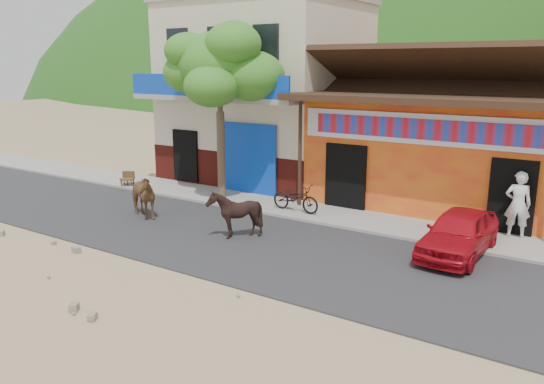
{
  "coord_description": "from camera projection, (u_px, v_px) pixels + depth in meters",
  "views": [
    {
      "loc": [
        6.77,
        -8.43,
        4.71
      ],
      "look_at": [
        -0.67,
        3.0,
        1.4
      ],
      "focal_mm": 35.0,
      "sensor_mm": 36.0,
      "label": 1
    }
  ],
  "objects": [
    {
      "name": "cafe_chair_right",
      "position": [
        127.0,
        173.0,
        20.44
      ],
      "size": [
        0.64,
        0.64,
        0.98
      ],
      "primitive_type": null,
      "rotation": [
        0.0,
        0.0,
        0.59
      ],
      "color": "#493118",
      "rests_on": "sidewalk"
    },
    {
      "name": "cafe_building",
      "position": [
        267.0,
        94.0,
        21.8
      ],
      "size": [
        7.0,
        6.0,
        7.0
      ],
      "primitive_type": "cube",
      "color": "beige",
      "rests_on": "ground"
    },
    {
      "name": "tree",
      "position": [
        220.0,
        112.0,
        17.99
      ],
      "size": [
        3.0,
        3.0,
        6.0
      ],
      "primitive_type": null,
      "color": "#2D721E",
      "rests_on": "sidewalk"
    },
    {
      "name": "cow_tan",
      "position": [
        140.0,
        196.0,
        16.41
      ],
      "size": [
        1.79,
        1.22,
        1.39
      ],
      "primitive_type": "imported",
      "rotation": [
        0.0,
        0.0,
        1.26
      ],
      "color": "brown",
      "rests_on": "road"
    },
    {
      "name": "cafe_chair_left",
      "position": [
        127.0,
        173.0,
        20.61
      ],
      "size": [
        0.46,
        0.46,
        0.91
      ],
      "primitive_type": null,
      "rotation": [
        0.0,
        0.0,
        0.08
      ],
      "color": "#542E1C",
      "rests_on": "sidewalk"
    },
    {
      "name": "pedestrian",
      "position": [
        518.0,
        204.0,
        14.23
      ],
      "size": [
        0.75,
        0.59,
        1.82
      ],
      "primitive_type": "imported",
      "rotation": [
        0.0,
        0.0,
        3.4
      ],
      "color": "white",
      "rests_on": "sidewalk"
    },
    {
      "name": "red_car",
      "position": [
        459.0,
        233.0,
        13.18
      ],
      "size": [
        1.51,
        3.44,
        1.15
      ],
      "primitive_type": "imported",
      "rotation": [
        0.0,
        0.0,
        -0.04
      ],
      "color": "#B60D19",
      "rests_on": "road"
    },
    {
      "name": "dance_club",
      "position": [
        448.0,
        151.0,
        18.22
      ],
      "size": [
        8.0,
        6.0,
        3.6
      ],
      "primitive_type": "cube",
      "color": "orange",
      "rests_on": "ground"
    },
    {
      "name": "scooter",
      "position": [
        296.0,
        198.0,
        16.83
      ],
      "size": [
        1.71,
        0.68,
        0.88
      ],
      "primitive_type": "imported",
      "rotation": [
        0.0,
        0.0,
        1.52
      ],
      "color": "black",
      "rests_on": "sidewalk"
    },
    {
      "name": "cow_dark",
      "position": [
        235.0,
        214.0,
        14.47
      ],
      "size": [
        1.35,
        1.23,
        1.36
      ],
      "primitive_type": "imported",
      "rotation": [
        0.0,
        0.0,
        -1.46
      ],
      "color": "black",
      "rests_on": "road"
    },
    {
      "name": "ground",
      "position": [
        223.0,
        285.0,
        11.57
      ],
      "size": [
        120.0,
        120.0,
        0.0
      ],
      "primitive_type": "plane",
      "color": "#9E825B",
      "rests_on": "ground"
    },
    {
      "name": "road",
      "position": [
        283.0,
        251.0,
        13.6
      ],
      "size": [
        60.0,
        5.0,
        0.04
      ],
      "primitive_type": "cube",
      "color": "#28282B",
      "rests_on": "ground"
    },
    {
      "name": "sidewalk",
      "position": [
        343.0,
        218.0,
        16.44
      ],
      "size": [
        60.0,
        2.0,
        0.12
      ],
      "primitive_type": "cube",
      "color": "gray",
      "rests_on": "ground"
    }
  ]
}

